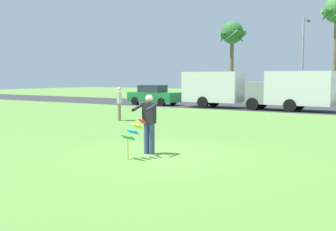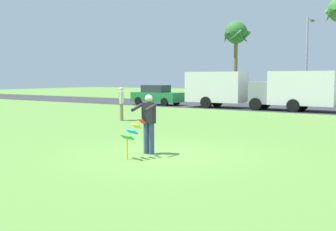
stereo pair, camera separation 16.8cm
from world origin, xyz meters
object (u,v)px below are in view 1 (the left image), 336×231
at_px(parked_truck_grey_van, 224,89).
at_px(streetlight_pole, 303,55).
at_px(kite_held, 133,133).
at_px(person_kite_flyer, 149,122).
at_px(parked_car_green, 154,95).
at_px(palm_tree_left_near, 232,36).
at_px(person_walker_near, 119,103).
at_px(parked_truck_white_box, 313,90).

height_order(parked_truck_grey_van, streetlight_pole, streetlight_pole).
xyz_separation_m(kite_held, streetlight_pole, (-2.40, 25.48, 3.28)).
bearing_deg(person_kite_flyer, parked_car_green, 124.73).
distance_m(palm_tree_left_near, streetlight_pole, 7.84).
distance_m(parked_car_green, person_walker_near, 12.22).
relative_size(person_kite_flyer, palm_tree_left_near, 0.23).
relative_size(kite_held, person_walker_near, 0.63).
distance_m(parked_truck_grey_van, person_walker_near, 10.94).
bearing_deg(parked_car_green, parked_truck_grey_van, 0.00).
bearing_deg(parked_truck_white_box, kite_held, -90.60).
bearing_deg(streetlight_pole, kite_held, -84.61).
bearing_deg(parked_truck_white_box, parked_car_green, 180.00).
bearing_deg(parked_car_green, person_kite_flyer, -55.27).
xyz_separation_m(parked_car_green, parked_truck_white_box, (12.50, -0.00, 0.64)).
relative_size(person_kite_flyer, streetlight_pole, 0.25).
height_order(person_kite_flyer, person_walker_near, same).
height_order(person_kite_flyer, parked_truck_grey_van, parked_truck_grey_van).
bearing_deg(person_walker_near, kite_held, -48.15).
height_order(parked_truck_white_box, person_walker_near, parked_truck_white_box).
distance_m(parked_truck_white_box, person_walker_near, 12.97).
xyz_separation_m(kite_held, parked_car_green, (-12.31, 18.50, 0.06)).
xyz_separation_m(kite_held, parked_truck_grey_van, (-6.13, 18.50, 0.69)).
relative_size(palm_tree_left_near, person_walker_near, 4.32).
xyz_separation_m(person_kite_flyer, parked_truck_grey_van, (-6.09, 17.70, 0.46)).
relative_size(person_kite_flyer, parked_truck_white_box, 0.26).
relative_size(parked_truck_white_box, person_walker_near, 3.88).
distance_m(parked_car_green, parked_truck_white_box, 12.52).
bearing_deg(kite_held, streetlight_pole, 95.39).
distance_m(kite_held, parked_truck_white_box, 18.52).
xyz_separation_m(person_kite_flyer, person_walker_near, (-6.77, 6.79, -0.02)).
bearing_deg(kite_held, person_walker_near, 131.85).
height_order(parked_truck_white_box, streetlight_pole, streetlight_pole).
distance_m(kite_held, palm_tree_left_near, 29.74).
height_order(parked_truck_white_box, palm_tree_left_near, palm_tree_left_near).
relative_size(parked_truck_grey_van, streetlight_pole, 0.97).
height_order(person_kite_flyer, parked_truck_white_box, parked_truck_white_box).
bearing_deg(parked_truck_grey_van, streetlight_pole, 61.90).
xyz_separation_m(parked_truck_white_box, streetlight_pole, (-2.60, 6.97, 2.59)).
height_order(parked_truck_grey_van, person_walker_near, parked_truck_grey_van).
xyz_separation_m(person_kite_flyer, parked_truck_white_box, (0.23, 17.69, 0.46)).
distance_m(kite_held, parked_truck_grey_van, 19.50).
bearing_deg(person_walker_near, parked_truck_white_box, 57.31).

